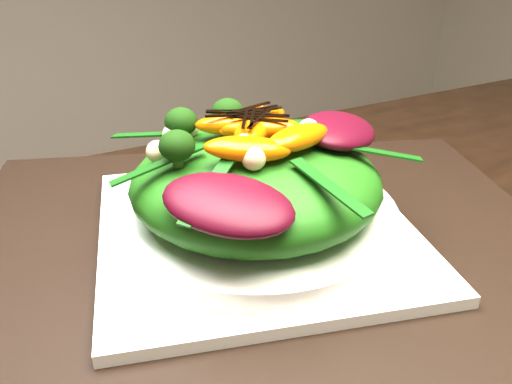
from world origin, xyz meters
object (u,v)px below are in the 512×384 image
dining_table (490,335)px  salad_bowl (256,216)px  orange_segment (219,126)px  lettuce_mound (256,181)px  placemat (256,237)px  plate_base (256,230)px

dining_table → salad_bowl: (-0.11, 0.18, 0.04)m
orange_segment → dining_table: bearing=-58.6°
dining_table → lettuce_mound: (-0.11, 0.18, 0.08)m
placemat → lettuce_mound: 0.06m
dining_table → plate_base: bearing=121.2°
placemat → orange_segment: 0.11m
plate_base → salad_bowl: bearing=-116.6°
plate_base → lettuce_mound: (-0.00, -0.00, 0.05)m
orange_segment → lettuce_mound: bearing=-57.3°
dining_table → salad_bowl: size_ratio=6.30×
placemat → plate_base: (0.00, 0.00, 0.01)m
salad_bowl → placemat: bearing=63.4°
lettuce_mound → orange_segment: 0.06m
salad_bowl → dining_table: bearing=-58.8°
salad_bowl → lettuce_mound: 0.03m
dining_table → orange_segment: size_ratio=23.15×
dining_table → plate_base: dining_table is taller
placemat → salad_bowl: size_ratio=2.17×
dining_table → salad_bowl: dining_table is taller
placemat → dining_table: bearing=-58.8°
plate_base → placemat: bearing=0.0°
placemat → salad_bowl: bearing=-116.6°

